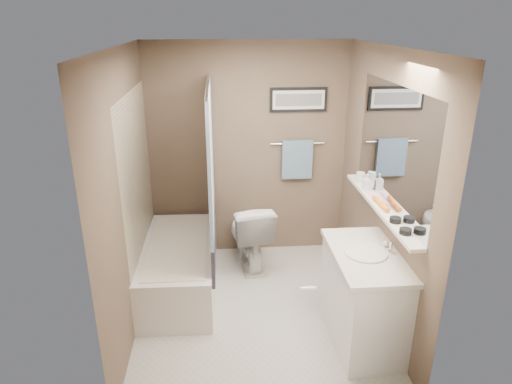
{
  "coord_description": "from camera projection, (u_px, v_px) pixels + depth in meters",
  "views": [
    {
      "loc": [
        -0.32,
        -3.63,
        2.62
      ],
      "look_at": [
        0.0,
        0.15,
        1.15
      ],
      "focal_mm": 32.0,
      "sensor_mm": 36.0,
      "label": 1
    }
  ],
  "objects": [
    {
      "name": "ground",
      "position": [
        257.0,
        310.0,
        4.35
      ],
      "size": [
        2.5,
        2.5,
        0.0
      ],
      "primitive_type": "plane",
      "color": "beige",
      "rests_on": "ground"
    },
    {
      "name": "ceiling",
      "position": [
        258.0,
        49.0,
        3.49
      ],
      "size": [
        2.2,
        2.5,
        0.04
      ],
      "primitive_type": "cube",
      "color": "silver",
      "rests_on": "wall_back"
    },
    {
      "name": "wall_back",
      "position": [
        248.0,
        153.0,
        5.06
      ],
      "size": [
        2.2,
        0.04,
        2.4
      ],
      "primitive_type": "cube",
      "color": "brown",
      "rests_on": "ground"
    },
    {
      "name": "wall_front",
      "position": [
        275.0,
        266.0,
        2.77
      ],
      "size": [
        2.2,
        0.04,
        2.4
      ],
      "primitive_type": "cube",
      "color": "brown",
      "rests_on": "ground"
    },
    {
      "name": "wall_left",
      "position": [
        130.0,
        197.0,
        3.83
      ],
      "size": [
        0.04,
        2.5,
        2.4
      ],
      "primitive_type": "cube",
      "color": "brown",
      "rests_on": "ground"
    },
    {
      "name": "wall_right",
      "position": [
        380.0,
        189.0,
        4.0
      ],
      "size": [
        0.04,
        2.5,
        2.4
      ],
      "primitive_type": "cube",
      "color": "brown",
      "rests_on": "ground"
    },
    {
      "name": "tile_surround",
      "position": [
        139.0,
        197.0,
        4.36
      ],
      "size": [
        0.02,
        1.55,
        2.0
      ],
      "primitive_type": "cube",
      "color": "#C2B193",
      "rests_on": "wall_left"
    },
    {
      "name": "curtain_rod",
      "position": [
        208.0,
        85.0,
        4.04
      ],
      "size": [
        0.02,
        1.55,
        0.02
      ],
      "primitive_type": "cylinder",
      "rotation": [
        1.57,
        0.0,
        0.0
      ],
      "color": "silver",
      "rests_on": "wall_left"
    },
    {
      "name": "curtain_upper",
      "position": [
        210.0,
        155.0,
        4.27
      ],
      "size": [
        0.03,
        1.45,
        1.28
      ],
      "primitive_type": "cube",
      "color": "white",
      "rests_on": "curtain_rod"
    },
    {
      "name": "curtain_lower",
      "position": [
        213.0,
        234.0,
        4.57
      ],
      "size": [
        0.03,
        1.45,
        0.36
      ],
      "primitive_type": "cube",
      "color": "#252746",
      "rests_on": "curtain_rod"
    },
    {
      "name": "mirror",
      "position": [
        392.0,
        147.0,
        3.71
      ],
      "size": [
        0.02,
        1.6,
        1.0
      ],
      "primitive_type": "cube",
      "color": "silver",
      "rests_on": "wall_right"
    },
    {
      "name": "shelf",
      "position": [
        380.0,
        206.0,
        3.89
      ],
      "size": [
        0.12,
        1.6,
        0.03
      ],
      "primitive_type": "cube",
      "color": "silver",
      "rests_on": "wall_right"
    },
    {
      "name": "towel_bar",
      "position": [
        297.0,
        143.0,
        5.05
      ],
      "size": [
        0.6,
        0.02,
        0.02
      ],
      "primitive_type": "cylinder",
      "rotation": [
        0.0,
        1.57,
        0.0
      ],
      "color": "silver",
      "rests_on": "wall_back"
    },
    {
      "name": "towel",
      "position": [
        297.0,
        160.0,
        5.1
      ],
      "size": [
        0.34,
        0.05,
        0.44
      ],
      "primitive_type": "cube",
      "color": "#89AEC7",
      "rests_on": "towel_bar"
    },
    {
      "name": "art_frame",
      "position": [
        298.0,
        100.0,
        4.89
      ],
      "size": [
        0.62,
        0.02,
        0.26
      ],
      "primitive_type": "cube",
      "color": "black",
      "rests_on": "wall_back"
    },
    {
      "name": "art_mat",
      "position": [
        299.0,
        100.0,
        4.88
      ],
      "size": [
        0.56,
        0.0,
        0.2
      ],
      "primitive_type": "cube",
      "color": "white",
      "rests_on": "art_frame"
    },
    {
      "name": "art_image",
      "position": [
        299.0,
        100.0,
        4.88
      ],
      "size": [
        0.5,
        0.0,
        0.13
      ],
      "primitive_type": "cube",
      "color": "#595959",
      "rests_on": "art_mat"
    },
    {
      "name": "door",
      "position": [
        361.0,
        291.0,
        2.87
      ],
      "size": [
        0.8,
        0.02,
        2.0
      ],
      "primitive_type": "cube",
      "color": "silver",
      "rests_on": "wall_front"
    },
    {
      "name": "door_handle",
      "position": [
        308.0,
        289.0,
        2.9
      ],
      "size": [
        0.1,
        0.02,
        0.02
      ],
      "primitive_type": "cylinder",
      "rotation": [
        0.0,
        1.57,
        0.0
      ],
      "color": "silver",
      "rests_on": "door"
    },
    {
      "name": "bathtub",
      "position": [
        180.0,
        267.0,
        4.6
      ],
      "size": [
        0.74,
        1.52,
        0.5
      ],
      "primitive_type": "cube",
      "rotation": [
        0.0,
        0.0,
        -0.02
      ],
      "color": "white",
      "rests_on": "ground"
    },
    {
      "name": "tub_rim",
      "position": [
        178.0,
        245.0,
        4.51
      ],
      "size": [
        0.56,
        1.36,
        0.02
      ],
      "primitive_type": "cube",
      "color": "white",
      "rests_on": "bathtub"
    },
    {
      "name": "toilet",
      "position": [
        249.0,
        234.0,
        5.02
      ],
      "size": [
        0.54,
        0.81,
        0.76
      ],
      "primitive_type": "imported",
      "rotation": [
        0.0,
        0.0,
        3.3
      ],
      "color": "white",
      "rests_on": "ground"
    },
    {
      "name": "vanity",
      "position": [
        364.0,
        300.0,
        3.81
      ],
      "size": [
        0.53,
        0.92,
        0.8
      ],
      "primitive_type": "cube",
      "rotation": [
        0.0,
        0.0,
        0.04
      ],
      "color": "white",
      "rests_on": "ground"
    },
    {
      "name": "countertop",
      "position": [
        367.0,
        256.0,
        3.66
      ],
      "size": [
        0.54,
        0.96,
        0.04
      ],
      "primitive_type": "cube",
      "color": "beige",
      "rests_on": "vanity"
    },
    {
      "name": "sink_basin",
      "position": [
        366.0,
        253.0,
        3.65
      ],
      "size": [
        0.34,
        0.34,
        0.01
      ],
      "primitive_type": "cylinder",
      "color": "silver",
      "rests_on": "countertop"
    },
    {
      "name": "faucet_spout",
      "position": [
        391.0,
        247.0,
        3.65
      ],
      "size": [
        0.02,
        0.02,
        0.1
      ],
      "primitive_type": "cylinder",
      "color": "silver",
      "rests_on": "countertop"
    },
    {
      "name": "faucet_knob",
      "position": [
        386.0,
        243.0,
        3.75
      ],
      "size": [
        0.05,
        0.05,
        0.05
      ],
      "primitive_type": "sphere",
      "color": "silver",
      "rests_on": "countertop"
    },
    {
      "name": "candle_bowl_near",
      "position": [
        405.0,
        231.0,
        3.36
      ],
      "size": [
        0.09,
        0.09,
        0.04
      ],
      "primitive_type": "cylinder",
      "color": "black",
      "rests_on": "shelf"
    },
    {
      "name": "candle_bowl_far",
      "position": [
        395.0,
        220.0,
        3.55
      ],
      "size": [
        0.09,
        0.09,
        0.04
      ],
      "primitive_type": "cylinder",
      "color": "black",
      "rests_on": "shelf"
    },
    {
      "name": "hair_brush_front",
      "position": [
        383.0,
        205.0,
        3.82
      ],
      "size": [
        0.05,
        0.22,
        0.04
      ],
      "primitive_type": "cylinder",
      "rotation": [
        1.57,
        0.0,
        0.04
      ],
      "color": "orange",
      "rests_on": "shelf"
    },
    {
      "name": "hair_brush_back",
      "position": [
        380.0,
        202.0,
        3.88
      ],
      "size": [
        0.07,
        0.22,
        0.04
      ],
      "primitive_type": "cylinder",
      "rotation": [
        1.57,
        0.0,
        0.13
      ],
      "color": "orange",
      "rests_on": "shelf"
    },
    {
      "name": "pink_comb",
      "position": [
        372.0,
        196.0,
        4.07
      ],
      "size": [
        0.03,
        0.16,
        0.01
      ],
      "primitive_type": "cube",
      "rotation": [
        0.0,
        0.0,
        0.02
      ],
      "color": "pink",
      "rests_on": "shelf"
    },
    {
      "name": "glass_jar",
      "position": [
        360.0,
        177.0,
        4.39
      ],
      "size": [
        0.08,
        0.08,
        0.1
      ],
      "primitive_type": "cylinder",
      "color": "silver",
      "rests_on": "shelf"
    },
    {
      "name": "soap_bottle",
      "position": [
        367.0,
        182.0,
        4.19
      ],
      "size": [
        0.08,
        0.08,
        0.15
      ],
      "primitive_type": "imported",
      "rotation": [
        0.0,
        0.0,
        0.11
      ],
      "color": "#999999",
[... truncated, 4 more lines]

